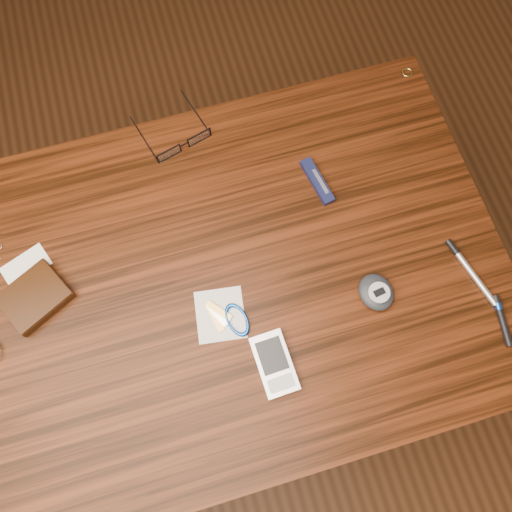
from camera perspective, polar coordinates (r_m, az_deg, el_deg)
The scene contains 11 objects.
ground at distance 1.62m, azimuth -1.94°, elevation -9.48°, with size 3.80×3.80×0.00m, color #472814.
desk at distance 0.99m, azimuth -3.15°, elevation -4.00°, with size 1.00×0.70×0.75m.
wallet_and_card at distance 0.95m, azimuth -23.98°, elevation -4.24°, with size 0.13×0.17×0.02m.
eyeglasses at distance 0.99m, azimuth -8.40°, elevation 12.66°, with size 0.15×0.15×0.03m.
gold_ring at distance 1.13m, azimuth 16.88°, elevation 19.43°, with size 0.02×0.02×0.00m, color tan.
pda_phone at distance 0.85m, azimuth 2.11°, elevation -12.19°, with size 0.06×0.11×0.02m.
pedometer at distance 0.89m, azimuth 13.58°, elevation -4.04°, with size 0.07×0.08×0.03m.
notepad_keys at distance 0.87m, azimuth -3.11°, elevation -7.02°, with size 0.10×0.10×0.01m.
pocket_knife at distance 0.95m, azimuth 7.01°, elevation 8.48°, with size 0.04×0.10×0.01m.
silver_pen at distance 0.96m, azimuth 23.00°, elevation -1.16°, with size 0.04×0.14×0.01m.
black_blue_pen at distance 0.96m, azimuth 26.28°, elevation -6.44°, with size 0.02×0.09×0.01m.
Camera 1 is at (-0.01, -0.24, 1.60)m, focal length 35.00 mm.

